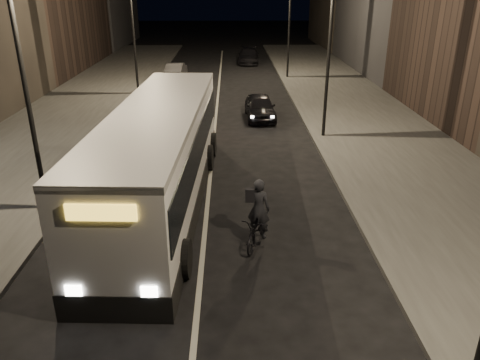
{
  "coord_description": "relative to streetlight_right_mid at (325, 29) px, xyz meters",
  "views": [
    {
      "loc": [
        0.85,
        -10.82,
        7.42
      ],
      "look_at": [
        1.15,
        3.08,
        1.5
      ],
      "focal_mm": 35.0,
      "sensor_mm": 36.0,
      "label": 1
    }
  ],
  "objects": [
    {
      "name": "streetlight_left_far",
      "position": [
        -10.66,
        10.0,
        0.0
      ],
      "size": [
        1.2,
        0.44,
        8.12
      ],
      "color": "black",
      "rests_on": "sidewalk_left"
    },
    {
      "name": "city_bus",
      "position": [
        -6.93,
        -7.44,
        -3.45
      ],
      "size": [
        3.54,
        13.18,
        3.52
      ],
      "rotation": [
        0.0,
        0.0,
        -0.05
      ],
      "color": "silver",
      "rests_on": "ground"
    },
    {
      "name": "streetlight_right_far",
      "position": [
        0.0,
        16.0,
        0.0
      ],
      "size": [
        1.2,
        0.44,
        8.12
      ],
      "color": "black",
      "rests_on": "sidewalk_right"
    },
    {
      "name": "cyclist_on_bicycle",
      "position": [
        -3.68,
        -10.49,
        -4.61
      ],
      "size": [
        1.29,
        2.07,
        2.25
      ],
      "rotation": [
        0.0,
        0.0,
        -0.34
      ],
      "color": "black",
      "rests_on": "ground"
    },
    {
      "name": "car_near",
      "position": [
        -2.74,
        3.8,
        -4.67
      ],
      "size": [
        1.78,
        4.12,
        1.39
      ],
      "primitive_type": "imported",
      "rotation": [
        0.0,
        0.0,
        0.04
      ],
      "color": "black",
      "rests_on": "ground"
    },
    {
      "name": "ground",
      "position": [
        -5.33,
        -12.0,
        -5.36
      ],
      "size": [
        180.0,
        180.0,
        0.0
      ],
      "primitive_type": "plane",
      "color": "black",
      "rests_on": "ground"
    },
    {
      "name": "streetlight_left_near",
      "position": [
        -10.66,
        -8.0,
        0.0
      ],
      "size": [
        1.2,
        0.44,
        8.12
      ],
      "color": "black",
      "rests_on": "sidewalk_left"
    },
    {
      "name": "car_far",
      "position": [
        -2.62,
        24.06,
        -4.66
      ],
      "size": [
        2.15,
        4.89,
        1.4
      ],
      "primitive_type": "imported",
      "rotation": [
        0.0,
        0.0,
        -0.04
      ],
      "color": "black",
      "rests_on": "ground"
    },
    {
      "name": "sidewalk_right",
      "position": [
        3.17,
        2.0,
        -5.28
      ],
      "size": [
        7.0,
        70.0,
        0.16
      ],
      "primitive_type": "cube",
      "color": "#373735",
      "rests_on": "ground"
    },
    {
      "name": "car_mid",
      "position": [
        -8.92,
        16.28,
        -4.71
      ],
      "size": [
        1.55,
        4.0,
        1.3
      ],
      "primitive_type": "imported",
      "rotation": [
        0.0,
        0.0,
        3.1
      ],
      "color": "#3E3E41",
      "rests_on": "ground"
    },
    {
      "name": "sidewalk_left",
      "position": [
        -13.83,
        2.0,
        -5.28
      ],
      "size": [
        7.0,
        70.0,
        0.16
      ],
      "primitive_type": "cube",
      "color": "#373735",
      "rests_on": "ground"
    },
    {
      "name": "streetlight_right_mid",
      "position": [
        0.0,
        0.0,
        0.0
      ],
      "size": [
        1.2,
        0.44,
        8.12
      ],
      "color": "black",
      "rests_on": "sidewalk_right"
    }
  ]
}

